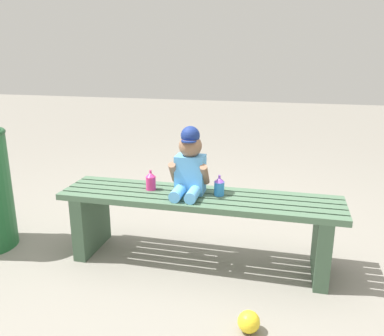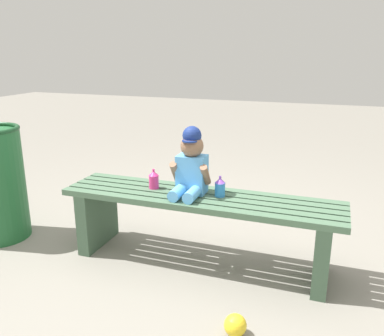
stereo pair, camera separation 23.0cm
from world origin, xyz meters
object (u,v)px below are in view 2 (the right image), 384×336
(sippy_cup_left, at_px, (154,179))
(sippy_cup_right, at_px, (220,187))
(park_bench, at_px, (200,217))
(child_figure, at_px, (191,165))
(toy_ball, at_px, (235,325))

(sippy_cup_left, relative_size, sippy_cup_right, 1.00)
(park_bench, distance_m, sippy_cup_left, 0.37)
(child_figure, relative_size, sippy_cup_left, 3.26)
(park_bench, distance_m, child_figure, 0.32)
(park_bench, bearing_deg, toy_ball, -57.64)
(sippy_cup_right, distance_m, toy_ball, 0.79)
(child_figure, bearing_deg, park_bench, -16.41)
(child_figure, height_order, sippy_cup_right, child_figure)
(park_bench, xyz_separation_m, sippy_cup_right, (0.12, 0.03, 0.20))
(sippy_cup_right, bearing_deg, park_bench, -166.85)
(park_bench, distance_m, sippy_cup_right, 0.23)
(sippy_cup_right, height_order, toy_ball, sippy_cup_right)
(child_figure, height_order, sippy_cup_left, child_figure)
(sippy_cup_left, xyz_separation_m, sippy_cup_right, (0.42, 0.00, 0.00))
(child_figure, distance_m, sippy_cup_right, 0.21)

